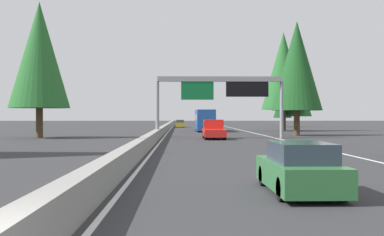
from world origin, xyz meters
TOP-DOWN VIEW (x-y plane):
  - ground_plane at (60.00, 0.00)m, footprint 320.00×320.00m
  - median_barrier at (80.00, 0.30)m, footprint 180.00×0.56m
  - shoulder_stripe_right at (70.00, -11.52)m, footprint 160.00×0.16m
  - shoulder_stripe_median at (70.00, -0.25)m, footprint 160.00×0.16m
  - sign_gantry_overhead at (41.87, -6.04)m, footprint 0.50×12.68m
  - sedan_distant_b at (8.42, -5.43)m, footprint 4.40×1.80m
  - pickup_far_center at (41.27, -5.21)m, footprint 5.60×2.00m
  - bus_mid_left at (64.48, -5.49)m, footprint 11.50×2.55m
  - sedan_near_right at (88.60, -1.85)m, footprint 4.40×1.80m
  - conifer_right_near at (48.62, -15.18)m, footprint 5.73×5.73m
  - conifer_right_mid at (64.94, -17.18)m, footprint 6.44×6.44m
  - conifer_right_far at (66.51, -19.61)m, footprint 4.33×4.33m
  - conifer_right_distant at (91.20, -22.67)m, footprint 3.70×3.70m
  - conifer_left_near at (43.35, 12.28)m, footprint 6.08×6.08m

SIDE VIEW (x-z plane):
  - ground_plane at x=60.00m, z-range 0.00..0.00m
  - shoulder_stripe_right at x=70.00m, z-range 0.00..0.01m
  - shoulder_stripe_median at x=70.00m, z-range 0.00..0.01m
  - median_barrier at x=80.00m, z-range 0.00..0.90m
  - sedan_distant_b at x=8.42m, z-range -0.05..1.42m
  - sedan_near_right at x=88.60m, z-range -0.05..1.42m
  - pickup_far_center at x=41.27m, z-range -0.02..1.84m
  - bus_mid_left at x=64.48m, z-range 0.17..3.27m
  - sign_gantry_overhead at x=41.87m, z-range 1.81..7.94m
  - conifer_right_distant at x=91.20m, z-range 0.90..9.31m
  - conifer_right_far at x=66.51m, z-range 1.06..10.91m
  - conifer_right_near at x=48.62m, z-range 1.41..14.42m
  - conifer_left_near at x=43.35m, z-range 1.49..15.30m
  - conifer_right_mid at x=64.94m, z-range 1.58..16.21m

